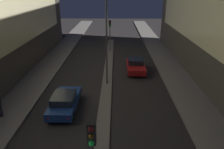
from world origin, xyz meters
TOP-DOWN VIEW (x-y plane):
  - median_strip at (0.00, 19.01)m, footprint 0.98×36.03m
  - traffic_light_mid at (0.00, 29.54)m, footprint 0.32×0.42m
  - street_lamp at (0.00, 17.87)m, footprint 0.51×0.51m
  - car_left_lane at (-3.11, 12.99)m, footprint 1.92×4.68m
  - car_right_lane at (3.11, 21.34)m, footprint 1.92×4.23m

SIDE VIEW (x-z plane):
  - median_strip at x=0.00m, z-range 0.00..0.12m
  - car_left_lane at x=-3.11m, z-range 0.02..1.46m
  - car_right_lane at x=3.11m, z-range 0.01..1.50m
  - traffic_light_mid at x=0.00m, z-range 1.18..5.70m
  - street_lamp at x=0.00m, z-range 1.59..10.86m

